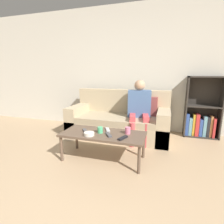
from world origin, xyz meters
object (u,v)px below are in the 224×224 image
object	(u,v)px
bookshelf	(201,115)
couch	(119,121)
coffee_table	(103,136)
tv_remote_0	(85,131)
snack_bowl	(89,134)
cup_near	(100,130)
tv_remote_3	(108,130)
tv_remote_2	(109,135)
person_adult	(139,106)
cup_far	(128,130)
tv_remote_1	(123,138)

from	to	relation	value
bookshelf	couch	bearing A→B (deg)	-164.50
coffee_table	tv_remote_0	bearing A→B (deg)	-177.65
tv_remote_0	snack_bowl	size ratio (longest dim) A/B	1.17
cup_near	tv_remote_3	bearing A→B (deg)	62.86
tv_remote_3	snack_bowl	xyz separation A→B (m)	(-0.17, -0.28, 0.01)
bookshelf	cup_near	size ratio (longest dim) A/B	13.30
bookshelf	cup_near	world-z (taller)	bookshelf
cup_near	tv_remote_0	bearing A→B (deg)	-177.32
couch	bookshelf	bearing A→B (deg)	15.50
coffee_table	snack_bowl	size ratio (longest dim) A/B	8.28
bookshelf	tv_remote_0	bearing A→B (deg)	-140.00
tv_remote_2	person_adult	bearing A→B (deg)	41.98
cup_near	cup_far	bearing A→B (deg)	11.81
cup_near	tv_remote_3	size ratio (longest dim) A/B	0.51
couch	snack_bowl	world-z (taller)	couch
tv_remote_0	snack_bowl	bearing A→B (deg)	-83.30
couch	tv_remote_0	xyz separation A→B (m)	(-0.24, -1.06, 0.12)
couch	tv_remote_3	size ratio (longest dim) A/B	11.04
bookshelf	cup_far	size ratio (longest dim) A/B	12.38
bookshelf	tv_remote_3	world-z (taller)	bookshelf
cup_far	tv_remote_1	size ratio (longest dim) A/B	0.54
cup_far	tv_remote_0	distance (m)	0.62
tv_remote_1	tv_remote_0	bearing A→B (deg)	-169.45
cup_far	tv_remote_0	world-z (taller)	cup_far
coffee_table	tv_remote_2	size ratio (longest dim) A/B	7.00
person_adult	tv_remote_1	xyz separation A→B (m)	(-0.04, -1.09, -0.23)
cup_far	tv_remote_1	distance (m)	0.21
person_adult	tv_remote_3	distance (m)	0.92
bookshelf	snack_bowl	bearing A→B (deg)	-135.40
tv_remote_2	tv_remote_1	bearing A→B (deg)	-50.36
tv_remote_1	snack_bowl	size ratio (longest dim) A/B	1.24
cup_near	tv_remote_0	distance (m)	0.23
tv_remote_3	cup_near	bearing A→B (deg)	-143.96
bookshelf	coffee_table	world-z (taller)	bookshelf
cup_near	tv_remote_2	distance (m)	0.16
snack_bowl	cup_near	bearing A→B (deg)	54.64
tv_remote_0	tv_remote_1	xyz separation A→B (m)	(0.59, -0.12, 0.00)
couch	tv_remote_1	world-z (taller)	couch
person_adult	tv_remote_2	bearing A→B (deg)	-114.09
tv_remote_0	cup_near	bearing A→B (deg)	-33.42
cup_near	tv_remote_3	world-z (taller)	cup_near
couch	coffee_table	size ratio (longest dim) A/B	1.63
bookshelf	cup_far	xyz separation A→B (m)	(-1.15, -1.39, 0.01)
cup_near	tv_remote_0	world-z (taller)	cup_near
coffee_table	tv_remote_3	xyz separation A→B (m)	(0.02, 0.13, 0.05)
cup_far	couch	bearing A→B (deg)	111.21
person_adult	cup_near	world-z (taller)	person_adult
couch	cup_far	distance (m)	1.05
person_adult	snack_bowl	world-z (taller)	person_adult
coffee_table	cup_far	size ratio (longest dim) A/B	12.45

